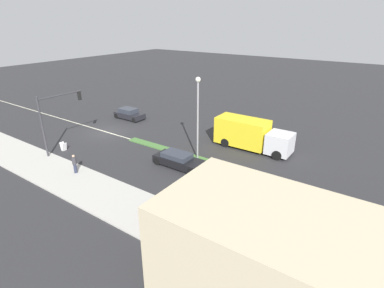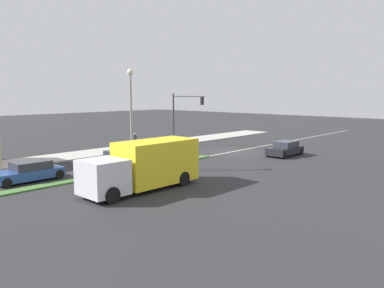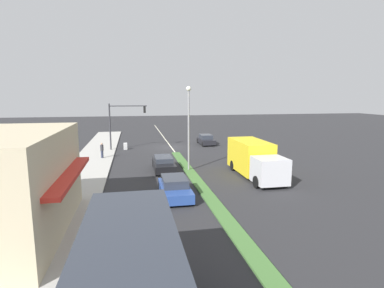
{
  "view_description": "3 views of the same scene",
  "coord_description": "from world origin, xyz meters",
  "px_view_note": "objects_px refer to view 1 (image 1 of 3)",
  "views": [
    {
      "loc": [
        20.69,
        26.07,
        11.88
      ],
      "look_at": [
        0.56,
        12.19,
        1.62
      ],
      "focal_mm": 28.0,
      "sensor_mm": 36.0,
      "label": 1
    },
    {
      "loc": [
        -22.08,
        29.41,
        5.71
      ],
      "look_at": [
        -0.99,
        6.91,
        1.54
      ],
      "focal_mm": 35.0,
      "sensor_mm": 36.0,
      "label": 2
    },
    {
      "loc": [
        4.79,
        38.16,
        6.68
      ],
      "look_at": [
        -1.41,
        6.79,
        1.48
      ],
      "focal_mm": 28.0,
      "sensor_mm": 36.0,
      "label": 3
    }
  ],
  "objects_px": {
    "traffic_signal_main": "(55,113)",
    "street_lamp": "(198,109)",
    "coupe_blue": "(257,184)",
    "pedestrian": "(75,163)",
    "delivery_truck": "(251,134)",
    "warning_aframe_sign": "(64,146)",
    "suv_black": "(179,160)",
    "sedan_dark": "(129,114)"
  },
  "relations": [
    {
      "from": "warning_aframe_sign",
      "to": "coupe_blue",
      "type": "height_order",
      "value": "coupe_blue"
    },
    {
      "from": "coupe_blue",
      "to": "sedan_dark",
      "type": "bearing_deg",
      "value": -109.29
    },
    {
      "from": "delivery_truck",
      "to": "sedan_dark",
      "type": "distance_m",
      "value": 16.72
    },
    {
      "from": "suv_black",
      "to": "street_lamp",
      "type": "bearing_deg",
      "value": 167.23
    },
    {
      "from": "delivery_truck",
      "to": "street_lamp",
      "type": "bearing_deg",
      "value": -30.01
    },
    {
      "from": "warning_aframe_sign",
      "to": "sedan_dark",
      "type": "relative_size",
      "value": 0.21
    },
    {
      "from": "street_lamp",
      "to": "suv_black",
      "type": "xyz_separation_m",
      "value": [
        2.2,
        -0.5,
        -4.16
      ]
    },
    {
      "from": "coupe_blue",
      "to": "pedestrian",
      "type": "bearing_deg",
      "value": -66.23
    },
    {
      "from": "traffic_signal_main",
      "to": "street_lamp",
      "type": "distance_m",
      "value": 13.17
    },
    {
      "from": "traffic_signal_main",
      "to": "street_lamp",
      "type": "bearing_deg",
      "value": 117.79
    },
    {
      "from": "sedan_dark",
      "to": "suv_black",
      "type": "relative_size",
      "value": 0.87
    },
    {
      "from": "delivery_truck",
      "to": "sedan_dark",
      "type": "bearing_deg",
      "value": -90.0
    },
    {
      "from": "coupe_blue",
      "to": "sedan_dark",
      "type": "relative_size",
      "value": 1.07
    },
    {
      "from": "street_lamp",
      "to": "delivery_truck",
      "type": "xyz_separation_m",
      "value": [
        -5.0,
        2.89,
        -3.31
      ]
    },
    {
      "from": "warning_aframe_sign",
      "to": "coupe_blue",
      "type": "relative_size",
      "value": 0.2
    },
    {
      "from": "street_lamp",
      "to": "warning_aframe_sign",
      "type": "xyz_separation_m",
      "value": [
        5.82,
        -11.76,
        -4.35
      ]
    },
    {
      "from": "sedan_dark",
      "to": "warning_aframe_sign",
      "type": "bearing_deg",
      "value": 10.77
    },
    {
      "from": "delivery_truck",
      "to": "suv_black",
      "type": "relative_size",
      "value": 1.66
    },
    {
      "from": "traffic_signal_main",
      "to": "warning_aframe_sign",
      "type": "height_order",
      "value": "traffic_signal_main"
    },
    {
      "from": "warning_aframe_sign",
      "to": "traffic_signal_main",
      "type": "bearing_deg",
      "value": 23.72
    },
    {
      "from": "warning_aframe_sign",
      "to": "street_lamp",
      "type": "bearing_deg",
      "value": 116.32
    },
    {
      "from": "pedestrian",
      "to": "traffic_signal_main",
      "type": "bearing_deg",
      "value": -111.89
    },
    {
      "from": "traffic_signal_main",
      "to": "street_lamp",
      "type": "relative_size",
      "value": 0.76
    },
    {
      "from": "coupe_blue",
      "to": "suv_black",
      "type": "xyz_separation_m",
      "value": [
        -0.0,
        -7.26,
        -0.01
      ]
    },
    {
      "from": "suv_black",
      "to": "sedan_dark",
      "type": "bearing_deg",
      "value": -118.4
    },
    {
      "from": "pedestrian",
      "to": "coupe_blue",
      "type": "xyz_separation_m",
      "value": [
        -5.91,
        13.43,
        -0.35
      ]
    },
    {
      "from": "delivery_truck",
      "to": "suv_black",
      "type": "bearing_deg",
      "value": -25.19
    },
    {
      "from": "delivery_truck",
      "to": "warning_aframe_sign",
      "type": "bearing_deg",
      "value": -53.56
    },
    {
      "from": "pedestrian",
      "to": "delivery_truck",
      "type": "distance_m",
      "value": 16.24
    },
    {
      "from": "street_lamp",
      "to": "pedestrian",
      "type": "bearing_deg",
      "value": -39.42
    },
    {
      "from": "delivery_truck",
      "to": "coupe_blue",
      "type": "bearing_deg",
      "value": 28.25
    },
    {
      "from": "street_lamp",
      "to": "coupe_blue",
      "type": "xyz_separation_m",
      "value": [
        2.2,
        6.76,
        -4.15
      ]
    },
    {
      "from": "street_lamp",
      "to": "pedestrian",
      "type": "xyz_separation_m",
      "value": [
        8.11,
        -6.67,
        -3.81
      ]
    },
    {
      "from": "delivery_truck",
      "to": "traffic_signal_main",
      "type": "bearing_deg",
      "value": -52.52
    },
    {
      "from": "traffic_signal_main",
      "to": "warning_aframe_sign",
      "type": "relative_size",
      "value": 6.69
    },
    {
      "from": "warning_aframe_sign",
      "to": "suv_black",
      "type": "relative_size",
      "value": 0.19
    },
    {
      "from": "pedestrian",
      "to": "warning_aframe_sign",
      "type": "distance_m",
      "value": 5.61
    },
    {
      "from": "traffic_signal_main",
      "to": "coupe_blue",
      "type": "relative_size",
      "value": 1.33
    },
    {
      "from": "warning_aframe_sign",
      "to": "delivery_truck",
      "type": "relative_size",
      "value": 0.11
    },
    {
      "from": "warning_aframe_sign",
      "to": "suv_black",
      "type": "bearing_deg",
      "value": 107.8
    },
    {
      "from": "warning_aframe_sign",
      "to": "suv_black",
      "type": "xyz_separation_m",
      "value": [
        -3.62,
        11.26,
        0.19
      ]
    },
    {
      "from": "delivery_truck",
      "to": "pedestrian",
      "type": "bearing_deg",
      "value": -36.09
    }
  ]
}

